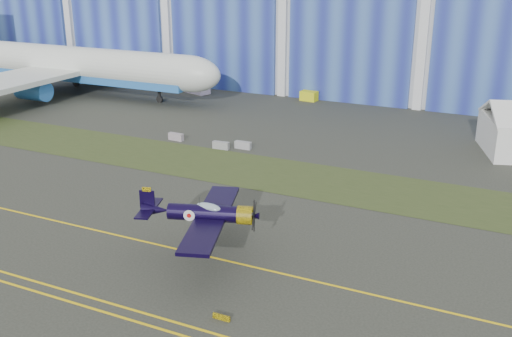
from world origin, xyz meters
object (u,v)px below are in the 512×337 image
at_px(jetliner, 66,26).
at_px(tug, 309,96).
at_px(shipping_container, 195,86).
at_px(warbird, 204,213).

xyz_separation_m(jetliner, tug, (38.23, 11.49, -10.26)).
bearing_deg(jetliner, shipping_container, 24.78).
bearing_deg(jetliner, warbird, -40.52).
xyz_separation_m(shipping_container, tug, (19.43, 2.56, -0.39)).
relative_size(jetliner, tug, 24.44).
xyz_separation_m(warbird, shipping_container, (-31.18, 50.71, -2.66)).
relative_size(warbird, tug, 5.56).
height_order(jetliner, tug, jetliner).
height_order(warbird, jetliner, jetliner).
bearing_deg(tug, shipping_container, -166.80).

